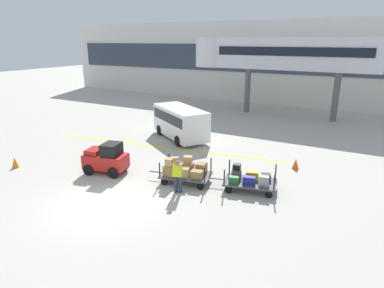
{
  "coord_description": "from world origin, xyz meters",
  "views": [
    {
      "loc": [
        9.12,
        -8.98,
        6.45
      ],
      "look_at": [
        1.55,
        4.6,
        1.54
      ],
      "focal_mm": 31.08,
      "sensor_mm": 36.0,
      "label": 1
    }
  ],
  "objects_px": {
    "baggage_tug": "(106,159)",
    "baggage_cart_middle": "(249,179)",
    "safety_cone_far": "(296,164)",
    "baggage_handler": "(178,175)",
    "shuttle_van": "(180,121)",
    "baggage_cart_lead": "(185,170)",
    "safety_cone_near": "(15,163)"
  },
  "relations": [
    {
      "from": "baggage_tug",
      "to": "baggage_cart_middle",
      "type": "xyz_separation_m",
      "value": [
        6.94,
        1.63,
        -0.27
      ]
    },
    {
      "from": "safety_cone_far",
      "to": "baggage_handler",
      "type": "bearing_deg",
      "value": -125.48
    },
    {
      "from": "safety_cone_far",
      "to": "shuttle_van",
      "type": "bearing_deg",
      "value": 166.85
    },
    {
      "from": "baggage_handler",
      "to": "shuttle_van",
      "type": "distance_m",
      "value": 8.48
    },
    {
      "from": "baggage_tug",
      "to": "shuttle_van",
      "type": "xyz_separation_m",
      "value": [
        0.07,
        7.06,
        0.48
      ]
    },
    {
      "from": "baggage_cart_lead",
      "to": "shuttle_van",
      "type": "height_order",
      "value": "shuttle_van"
    },
    {
      "from": "safety_cone_near",
      "to": "shuttle_van",
      "type": "bearing_deg",
      "value": 61.73
    },
    {
      "from": "baggage_cart_middle",
      "to": "safety_cone_near",
      "type": "bearing_deg",
      "value": -163.5
    },
    {
      "from": "baggage_tug",
      "to": "safety_cone_far",
      "type": "height_order",
      "value": "baggage_tug"
    },
    {
      "from": "baggage_tug",
      "to": "baggage_cart_lead",
      "type": "relative_size",
      "value": 0.74
    },
    {
      "from": "baggage_cart_middle",
      "to": "safety_cone_far",
      "type": "xyz_separation_m",
      "value": [
        1.26,
        3.53,
        -0.21
      ]
    },
    {
      "from": "baggage_tug",
      "to": "baggage_cart_middle",
      "type": "relative_size",
      "value": 0.74
    },
    {
      "from": "baggage_cart_middle",
      "to": "shuttle_van",
      "type": "xyz_separation_m",
      "value": [
        -6.88,
        5.43,
        0.75
      ]
    },
    {
      "from": "baggage_cart_lead",
      "to": "safety_cone_near",
      "type": "relative_size",
      "value": 5.61
    },
    {
      "from": "baggage_handler",
      "to": "shuttle_van",
      "type": "relative_size",
      "value": 0.31
    },
    {
      "from": "baggage_tug",
      "to": "safety_cone_far",
      "type": "distance_m",
      "value": 9.7
    },
    {
      "from": "baggage_tug",
      "to": "shuttle_van",
      "type": "relative_size",
      "value": 0.45
    },
    {
      "from": "baggage_cart_middle",
      "to": "shuttle_van",
      "type": "height_order",
      "value": "shuttle_van"
    },
    {
      "from": "baggage_tug",
      "to": "baggage_cart_middle",
      "type": "bearing_deg",
      "value": 13.24
    },
    {
      "from": "shuttle_van",
      "to": "baggage_cart_middle",
      "type": "bearing_deg",
      "value": -38.29
    },
    {
      "from": "safety_cone_near",
      "to": "baggage_cart_lead",
      "type": "bearing_deg",
      "value": 17.55
    },
    {
      "from": "baggage_cart_lead",
      "to": "baggage_handler",
      "type": "height_order",
      "value": "baggage_handler"
    },
    {
      "from": "baggage_cart_middle",
      "to": "baggage_tug",
      "type": "bearing_deg",
      "value": -166.76
    },
    {
      "from": "baggage_tug",
      "to": "safety_cone_near",
      "type": "xyz_separation_m",
      "value": [
        -4.71,
        -1.82,
        -0.48
      ]
    },
    {
      "from": "baggage_tug",
      "to": "baggage_cart_lead",
      "type": "distance_m",
      "value": 4.11
    },
    {
      "from": "shuttle_van",
      "to": "safety_cone_near",
      "type": "relative_size",
      "value": 9.21
    },
    {
      "from": "baggage_handler",
      "to": "safety_cone_far",
      "type": "distance_m",
      "value": 6.67
    },
    {
      "from": "safety_cone_near",
      "to": "safety_cone_far",
      "type": "height_order",
      "value": "same"
    },
    {
      "from": "baggage_cart_lead",
      "to": "shuttle_van",
      "type": "relative_size",
      "value": 0.61
    },
    {
      "from": "baggage_cart_middle",
      "to": "safety_cone_far",
      "type": "relative_size",
      "value": 5.61
    },
    {
      "from": "baggage_tug",
      "to": "baggage_handler",
      "type": "distance_m",
      "value": 4.35
    },
    {
      "from": "baggage_cart_lead",
      "to": "baggage_cart_middle",
      "type": "relative_size",
      "value": 1.0
    }
  ]
}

